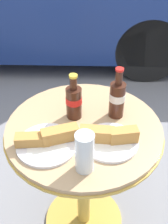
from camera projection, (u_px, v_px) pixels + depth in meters
The scene contains 7 objects.
ground_plane at pixel (84, 219), 1.62m from camera, with size 30.00×30.00×0.00m, color gray.
bistro_table at pixel (84, 158), 1.30m from camera, with size 0.67×0.67×0.71m.
cola_bottle_left at pixel (74, 101), 1.18m from camera, with size 0.07×0.07×0.21m.
cola_bottle_right at pixel (117, 98), 1.18m from camera, with size 0.07×0.07×0.23m.
drinking_glass at pixel (85, 154), 0.95m from camera, with size 0.07×0.07×0.16m.
lunch_plate_near at pixel (109, 138), 1.08m from camera, with size 0.23×0.22×0.07m.
lunch_plate_far at pixel (48, 140), 1.08m from camera, with size 0.25×0.24×0.07m.
Camera 1 is at (0.03, -0.89, 1.49)m, focal length 45.00 mm.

